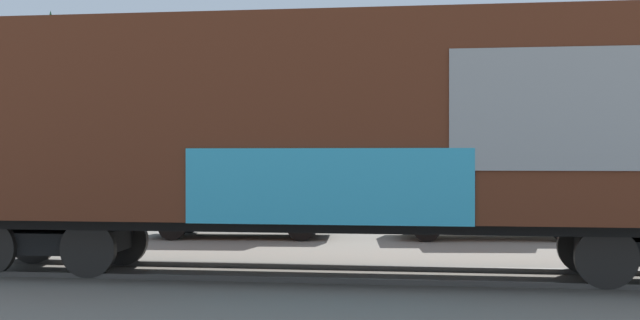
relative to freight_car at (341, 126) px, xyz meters
The scene contains 7 objects.
ground_plane 2.81m from the freight_car, ahead, with size 260.00×260.00×0.00m, color slate.
track 3.15m from the freight_car, behind, with size 60.01×4.11×0.08m.
freight_car is the anchor object (origin of this frame).
flagpole 14.63m from the freight_car, 54.12° to the left, with size 1.30×1.15×9.29m.
hillside 74.35m from the freight_car, 88.98° to the left, with size 136.22×43.25×16.80m.
parked_car_black 6.76m from the freight_car, 115.29° to the left, with size 4.48×2.07×1.65m.
parked_car_silver 7.12m from the freight_car, 63.28° to the left, with size 4.74×2.24×1.78m.
Camera 1 is at (-0.62, -12.50, 1.95)m, focal length 43.26 mm.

